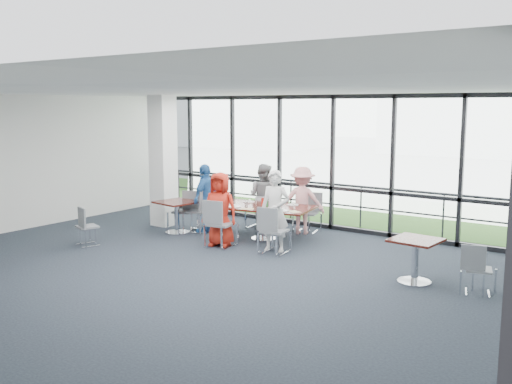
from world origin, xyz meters
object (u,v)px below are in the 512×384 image
Objects in this scene: chair_main_fr at (307,213)px; main_table at (264,211)px; diner_near_right at (275,211)px; chair_main_nr at (274,231)px; structural_column at (163,161)px; side_table_right at (416,247)px; diner_near_left at (220,209)px; chair_spare_la at (87,227)px; chair_spare_lb at (183,212)px; chair_spare_r at (479,270)px; diner_far_left at (263,196)px; diner_end at (206,198)px; diner_far_right at (302,200)px; chair_main_end at (199,211)px; chair_main_fl at (259,208)px; chair_main_nl at (221,224)px; side_table_left at (177,206)px.

main_table is at bearing 54.94° from chair_main_fr.
diner_near_right reaches higher than chair_main_nr.
chair_main_nr is at bearing -11.37° from structural_column.
side_table_right is 0.52× the size of diner_near_left.
side_table_right is at bearing 32.12° from chair_spare_la.
structural_column is at bearing -37.86° from chair_spare_lb.
chair_spare_lb is at bearing 144.20° from diner_near_left.
main_table is 2.95× the size of chair_spare_r.
diner_end is (-0.86, -1.11, 0.02)m from diner_far_left.
chair_spare_lb reaches higher than chair_spare_la.
structural_column is 3.53× the size of chair_main_fr.
chair_spare_r is (4.47, -2.09, -0.38)m from diner_far_right.
chair_main_end is (1.21, -0.10, -1.11)m from structural_column.
diner_end reaches higher than chair_spare_r.
chair_main_end reaches higher than chair_main_fl.
chair_spare_r is (4.44, -2.27, -0.06)m from chair_main_fr.
structural_column is 2.74m from diner_near_left.
diner_near_right is 1.21m from chair_main_nl.
diner_far_right reaches higher than chair_main_fl.
diner_far_left is at bearing 89.27° from chair_main_nl.
side_table_right is at bearing -9.67° from chair_main_nl.
structural_column is at bearing 19.27° from chair_main_fl.
chair_spare_lb is at bearing 7.28° from diner_far_right.
diner_far_right reaches higher than chair_spare_lb.
diner_far_right is at bearing -175.63° from chair_spare_lb.
side_table_left is 0.60× the size of diner_far_left.
chair_main_fl is 6.00m from chair_spare_r.
diner_near_right is 1.69× the size of chair_main_nl.
chair_main_nl is at bearing -60.92° from diner_near_left.
diner_near_right is 1.75m from diner_far_right.
chair_main_nl reaches higher than chair_spare_la.
diner_far_right is at bearing 57.84° from main_table.
chair_spare_lb is 6.98m from chair_spare_r.
chair_spare_r is (6.37, -0.89, -0.41)m from diner_end.
chair_spare_r is at bearing -9.54° from chair_main_nl.
chair_spare_la is (-0.69, -2.00, -0.22)m from side_table_left.
side_table_right is 4.28m from diner_near_left.
main_table is at bearing 46.47° from diner_far_right.
chair_spare_r is (5.65, -2.02, -0.08)m from chair_main_fl.
side_table_right is at bearing -8.04° from structural_column.
diner_end is 1.64× the size of chair_main_end.
diner_far_right is 1.58× the size of chair_main_end.
chair_main_nr is 0.99× the size of chair_main_fl.
diner_end is 0.37m from chair_main_end.
diner_end is 1.38m from chair_main_fl.
diner_far_left is 2.41m from chair_main_nr.
chair_main_fr is at bearing 21.78° from structural_column.
chair_main_nl is (0.11, -0.11, -0.29)m from diner_near_left.
chair_main_nr reaches higher than side_table_left.
diner_near_left is at bearing 123.71° from chair_main_nl.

